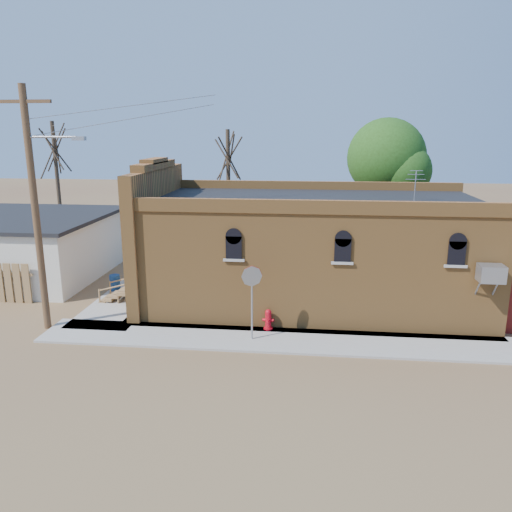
# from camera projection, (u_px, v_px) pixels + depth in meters

# --- Properties ---
(ground) EXTENTS (120.00, 120.00, 0.00)m
(ground) POSITION_uv_depth(u_px,v_px,m) (255.00, 351.00, 17.30)
(ground) COLOR brown
(ground) RESTS_ON ground
(sidewalk_south) EXTENTS (19.00, 2.20, 0.08)m
(sidewalk_south) POSITION_uv_depth(u_px,v_px,m) (299.00, 341.00, 18.00)
(sidewalk_south) COLOR #9E9991
(sidewalk_south) RESTS_ON ground
(sidewalk_west) EXTENTS (2.60, 10.00, 0.08)m
(sidewalk_west) POSITION_uv_depth(u_px,v_px,m) (137.00, 290.00, 23.74)
(sidewalk_west) COLOR #9E9991
(sidewalk_west) RESTS_ON ground
(brick_bar) EXTENTS (16.40, 7.97, 6.30)m
(brick_bar) POSITION_uv_depth(u_px,v_px,m) (306.00, 250.00, 21.85)
(brick_bar) COLOR #AA6F34
(brick_bar) RESTS_ON ground
(utility_pole) EXTENTS (3.12, 0.26, 9.00)m
(utility_pole) POSITION_uv_depth(u_px,v_px,m) (36.00, 205.00, 18.15)
(utility_pole) COLOR #543121
(utility_pole) RESTS_ON ground
(tree_bare_near) EXTENTS (2.80, 2.80, 7.65)m
(tree_bare_near) POSITION_uv_depth(u_px,v_px,m) (228.00, 157.00, 28.69)
(tree_bare_near) COLOR #463528
(tree_bare_near) RESTS_ON ground
(tree_bare_far) EXTENTS (2.80, 2.80, 8.16)m
(tree_bare_far) POSITION_uv_depth(u_px,v_px,m) (54.00, 148.00, 30.72)
(tree_bare_far) COLOR #463528
(tree_bare_far) RESTS_ON ground
(tree_leafy) EXTENTS (4.40, 4.40, 8.15)m
(tree_leafy) POSITION_uv_depth(u_px,v_px,m) (386.00, 158.00, 28.23)
(tree_leafy) COLOR #463528
(tree_leafy) RESTS_ON ground
(fire_hydrant) EXTENTS (0.46, 0.45, 0.79)m
(fire_hydrant) POSITION_uv_depth(u_px,v_px,m) (268.00, 319.00, 18.88)
(fire_hydrant) COLOR #B40A16
(fire_hydrant) RESTS_ON sidewalk_south
(stop_sign) EXTENTS (0.72, 0.31, 2.74)m
(stop_sign) POSITION_uv_depth(u_px,v_px,m) (252.00, 283.00, 17.58)
(stop_sign) COLOR #96969C
(stop_sign) RESTS_ON sidewalk_south
(trash_barrel) EXTENTS (0.63, 0.63, 0.74)m
(trash_barrel) POSITION_uv_depth(u_px,v_px,m) (115.00, 283.00, 23.54)
(trash_barrel) COLOR navy
(trash_barrel) RESTS_ON sidewalk_west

